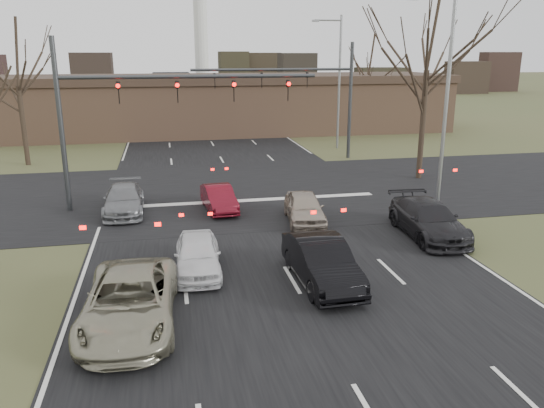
% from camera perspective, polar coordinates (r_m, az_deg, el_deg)
% --- Properties ---
extents(ground, '(360.00, 360.00, 0.00)m').
position_cam_1_polar(ground, '(15.16, 4.90, -12.72)').
color(ground, '#444E29').
rests_on(ground, ground).
extents(road_main, '(14.00, 300.00, 0.02)m').
position_cam_1_polar(road_main, '(73.20, -8.59, 10.06)').
color(road_main, black).
rests_on(road_main, ground).
extents(road_cross, '(200.00, 14.00, 0.02)m').
position_cam_1_polar(road_cross, '(28.93, -3.46, 1.40)').
color(road_cross, black).
rests_on(road_cross, ground).
extents(building, '(42.40, 10.40, 5.30)m').
position_cam_1_polar(building, '(51.28, -5.00, 10.72)').
color(building, '#90684D').
rests_on(building, ground).
extents(mast_arm_near, '(12.12, 0.24, 8.00)m').
position_cam_1_polar(mast_arm_near, '(25.86, -14.74, 10.57)').
color(mast_arm_near, '#383A3D').
rests_on(mast_arm_near, ground).
extents(mast_arm_far, '(11.12, 0.24, 8.00)m').
position_cam_1_polar(mast_arm_far, '(37.19, 4.28, 12.43)').
color(mast_arm_far, '#383A3D').
rests_on(mast_arm_far, ground).
extents(streetlight_right_near, '(2.34, 0.25, 10.00)m').
position_cam_1_polar(streetlight_right_near, '(26.10, 17.99, 11.50)').
color(streetlight_right_near, gray).
rests_on(streetlight_right_near, ground).
extents(streetlight_right_far, '(2.34, 0.25, 10.00)m').
position_cam_1_polar(streetlight_right_far, '(41.91, 7.03, 13.52)').
color(streetlight_right_far, gray).
rests_on(streetlight_right_far, ground).
extents(tree_right_near, '(6.90, 6.90, 11.50)m').
position_cam_1_polar(tree_right_near, '(32.41, 16.67, 18.20)').
color(tree_right_near, black).
rests_on(tree_right_near, ground).
extents(tree_left_far, '(5.70, 5.70, 9.50)m').
position_cam_1_polar(tree_left_far, '(38.82, -26.02, 14.51)').
color(tree_left_far, black).
rests_on(tree_left_far, ground).
extents(tree_right_far, '(5.40, 5.40, 9.00)m').
position_cam_1_polar(tree_right_far, '(51.34, 10.41, 15.33)').
color(tree_right_far, black).
rests_on(tree_right_far, ground).
extents(car_silver_suv, '(2.72, 5.41, 1.47)m').
position_cam_1_polar(car_silver_suv, '(15.20, -15.06, -10.06)').
color(car_silver_suv, gray).
rests_on(car_silver_suv, ground).
extents(car_white_sedan, '(1.73, 3.88, 1.30)m').
position_cam_1_polar(car_white_sedan, '(18.29, -8.01, -5.40)').
color(car_white_sedan, white).
rests_on(car_white_sedan, ground).
extents(car_black_hatch, '(1.72, 4.55, 1.48)m').
position_cam_1_polar(car_black_hatch, '(17.33, 5.36, -6.22)').
color(car_black_hatch, black).
rests_on(car_black_hatch, ground).
extents(car_charcoal_sedan, '(2.25, 5.02, 1.43)m').
position_cam_1_polar(car_charcoal_sedan, '(22.56, 16.47, -1.60)').
color(car_charcoal_sedan, black).
rests_on(car_charcoal_sedan, ground).
extents(car_grey_ahead, '(1.84, 4.44, 1.28)m').
position_cam_1_polar(car_grey_ahead, '(25.79, -15.64, 0.46)').
color(car_grey_ahead, slate).
rests_on(car_grey_ahead, ground).
extents(car_red_ahead, '(1.58, 3.71, 1.19)m').
position_cam_1_polar(car_red_ahead, '(25.37, -5.73, 0.62)').
color(car_red_ahead, '#5E0D19').
rests_on(car_red_ahead, ground).
extents(car_silver_ahead, '(2.03, 4.08, 1.34)m').
position_cam_1_polar(car_silver_ahead, '(23.48, 3.51, -0.40)').
color(car_silver_ahead, '#A99988').
rests_on(car_silver_ahead, ground).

